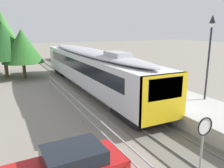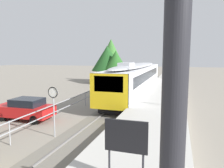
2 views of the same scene
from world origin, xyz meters
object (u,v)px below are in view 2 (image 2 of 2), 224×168
commuter_train (137,76)px  speed_limit_sign (53,99)px  platform_lamp_mid_platform (179,54)px  platform_notice_board (126,139)px  platform_lamp_near_end (178,6)px  parked_hatchback_red (25,109)px

commuter_train → speed_limit_sign: bearing=-97.2°
commuter_train → platform_lamp_mid_platform: size_ratio=3.89×
commuter_train → platform_notice_board: 19.00m
platform_lamp_near_end → platform_notice_board: (-1.28, 4.37, -2.44)m
platform_lamp_mid_platform → speed_limit_sign: size_ratio=1.91×
platform_lamp_mid_platform → platform_notice_board: bearing=-97.3°
platform_lamp_near_end → speed_limit_sign: platform_lamp_near_end is taller
platform_lamp_mid_platform → platform_notice_board: 10.34m
commuter_train → speed_limit_sign: size_ratio=7.42×
platform_notice_board → parked_hatchback_red: platform_notice_board is taller
platform_lamp_near_end → platform_notice_board: bearing=106.4°
commuter_train → platform_lamp_near_end: bearing=-78.7°
speed_limit_sign → parked_hatchback_red: size_ratio=0.69×
commuter_train → platform_notice_board: bearing=-80.0°
parked_hatchback_red → platform_notice_board: bearing=-36.6°
commuter_train → platform_notice_board: size_ratio=11.56×
commuter_train → platform_notice_board: (3.31, -18.71, 0.04)m
platform_notice_board → parked_hatchback_red: size_ratio=0.44×
platform_notice_board → speed_limit_sign: (-5.12, 4.38, -0.06)m
platform_lamp_near_end → platform_lamp_mid_platform: size_ratio=1.00×
platform_lamp_mid_platform → parked_hatchback_red: size_ratio=1.32×
platform_lamp_mid_platform → speed_limit_sign: bearing=-138.9°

